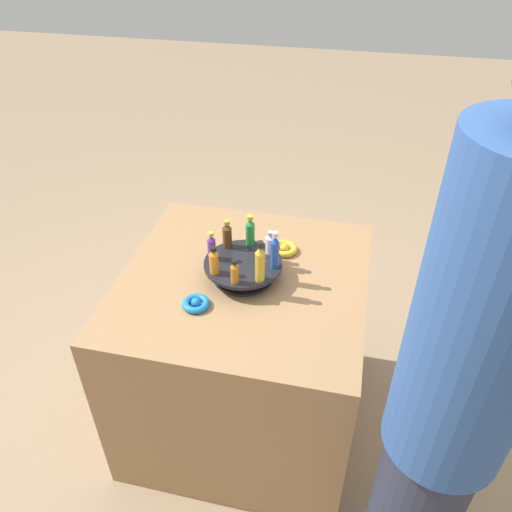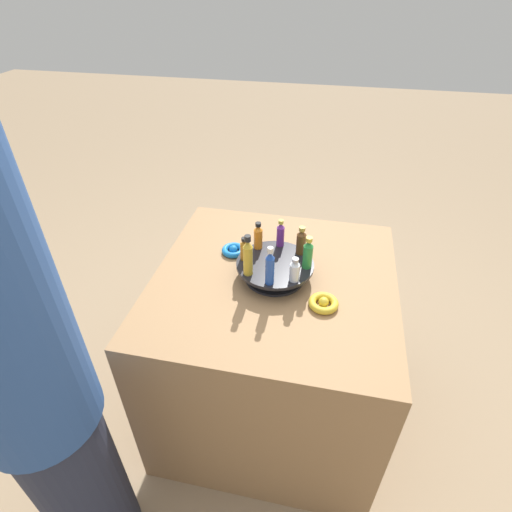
% 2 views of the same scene
% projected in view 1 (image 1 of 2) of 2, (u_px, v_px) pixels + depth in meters
% --- Properties ---
extents(ground_plane, '(12.00, 12.00, 0.00)m').
position_uv_depth(ground_plane, '(246.00, 410.00, 2.18)').
color(ground_plane, '#997F60').
extents(party_table, '(0.85, 0.85, 0.75)m').
position_uv_depth(party_table, '(245.00, 351.00, 1.95)').
color(party_table, '#9E754C').
rests_on(party_table, ground_plane).
extents(display_stand, '(0.27, 0.27, 0.06)m').
position_uv_depth(display_stand, '(243.00, 268.00, 1.71)').
color(display_stand, black).
rests_on(display_stand, party_table).
extents(bottle_amber, '(0.03, 0.03, 0.09)m').
position_uv_depth(bottle_amber, '(234.00, 272.00, 1.58)').
color(bottle_amber, '#AD6B19').
rests_on(bottle_amber, display_stand).
extents(bottle_gold, '(0.03, 0.03, 0.15)m').
position_uv_depth(bottle_gold, '(260.00, 263.00, 1.57)').
color(bottle_gold, gold).
rests_on(bottle_gold, display_stand).
extents(bottle_blue, '(0.03, 0.03, 0.14)m').
position_uv_depth(bottle_blue, '(275.00, 252.00, 1.63)').
color(bottle_blue, '#234CAD').
rests_on(bottle_blue, display_stand).
extents(bottle_clear, '(0.03, 0.03, 0.09)m').
position_uv_depth(bottle_clear, '(270.00, 243.00, 1.71)').
color(bottle_clear, silver).
rests_on(bottle_clear, display_stand).
extents(bottle_green, '(0.03, 0.03, 0.12)m').
position_uv_depth(bottle_green, '(251.00, 232.00, 1.74)').
color(bottle_green, '#288438').
rests_on(bottle_green, display_stand).
extents(bottle_brown, '(0.03, 0.03, 0.11)m').
position_uv_depth(bottle_brown, '(227.00, 235.00, 1.73)').
color(bottle_brown, brown).
rests_on(bottle_brown, display_stand).
extents(bottle_purple, '(0.03, 0.03, 0.11)m').
position_uv_depth(bottle_purple, '(212.00, 246.00, 1.68)').
color(bottle_purple, '#702D93').
rests_on(bottle_purple, display_stand).
extents(bottle_orange, '(0.03, 0.03, 0.10)m').
position_uv_depth(bottle_orange, '(214.00, 261.00, 1.62)').
color(bottle_orange, orange).
rests_on(bottle_orange, display_stand).
extents(ribbon_bow_blue, '(0.09, 0.09, 0.03)m').
position_uv_depth(ribbon_bow_blue, '(196.00, 303.00, 1.60)').
color(ribbon_bow_blue, blue).
rests_on(ribbon_bow_blue, party_table).
extents(ribbon_bow_gold, '(0.10, 0.10, 0.03)m').
position_uv_depth(ribbon_bow_gold, '(284.00, 249.00, 1.84)').
color(ribbon_bow_gold, gold).
rests_on(ribbon_bow_gold, party_table).
extents(person_figure, '(0.29, 0.29, 1.71)m').
position_uv_depth(person_figure, '(453.00, 403.00, 1.17)').
color(person_figure, '#282D42').
rests_on(person_figure, ground_plane).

